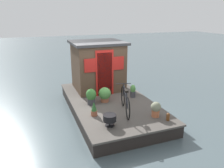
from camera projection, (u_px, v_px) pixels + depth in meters
ground_plane at (110, 111)px, 8.41m from camera, size 60.00×60.00×0.00m
houseboat_deck at (110, 106)px, 8.34m from camera, size 5.18×2.86×0.46m
houseboat_cabin at (98, 65)px, 9.27m from camera, size 1.95×2.13×2.02m
bicycle at (125, 101)px, 7.18m from camera, size 1.70×0.61×0.85m
potted_plant_sage at (91, 96)px, 7.81m from camera, size 0.36×0.36×0.58m
potted_plant_basil at (156, 109)px, 6.89m from camera, size 0.32×0.32×0.49m
potted_plant_lavender at (133, 91)px, 8.51m from camera, size 0.21×0.21×0.50m
potted_plant_ivy at (105, 94)px, 8.05m from camera, size 0.45×0.45×0.55m
potted_plant_mint at (94, 109)px, 6.97m from camera, size 0.21×0.21×0.47m
charcoal_grill at (110, 118)px, 6.32m from camera, size 0.39×0.39×0.35m
mooring_bollard at (168, 116)px, 6.68m from camera, size 0.11×0.11×0.24m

